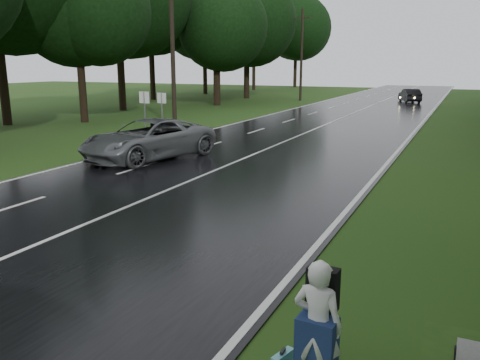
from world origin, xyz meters
name	(u,v)px	position (x,y,z in m)	size (l,w,h in m)	color
ground	(32,248)	(0.00, 0.00, 0.00)	(160.00, 160.00, 0.00)	#234213
road	(303,134)	(0.00, 20.00, 0.02)	(12.00, 140.00, 0.04)	black
lane_center	(303,134)	(0.00, 20.00, 0.04)	(0.12, 140.00, 0.01)	silver
grey_car	(148,139)	(-3.70, 9.81, 0.89)	(2.80, 6.08, 1.69)	#54585A
far_car	(410,95)	(2.88, 47.69, 0.75)	(1.50, 4.29, 1.41)	black
hitchhiker	(318,329)	(7.17, -2.01, 0.81)	(0.67, 0.61, 1.75)	silver
utility_pole_mid	(175,128)	(-8.50, 19.48, 0.00)	(1.80, 0.28, 10.84)	black
utility_pole_far	(300,101)	(-8.50, 45.51, 0.00)	(1.80, 0.28, 9.78)	black
road_sign_a	(146,140)	(-7.20, 14.48, 0.00)	(0.62, 0.10, 2.59)	white
road_sign_b	(163,136)	(-7.20, 16.13, 0.00)	(0.58, 0.10, 2.43)	white
tree_left_d	(85,122)	(-15.96, 19.41, 0.00)	(9.00, 9.00, 14.06)	black
tree_left_e	(217,105)	(-14.06, 36.07, 0.00)	(8.26, 8.26, 12.90)	black
tree_left_f	(247,98)	(-15.49, 46.44, 0.00)	(9.39, 9.39, 14.67)	black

